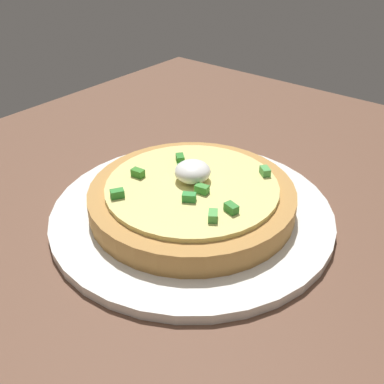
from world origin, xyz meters
TOP-DOWN VIEW (x-y plane):
  - dining_table at (0.00, 0.00)cm, footprint 94.10×71.58cm
  - plate at (3.46, -2.94)cm, footprint 28.89×28.89cm
  - pizza at (3.47, -2.93)cm, footprint 20.88×20.88cm

SIDE VIEW (x-z plane):
  - dining_table at x=0.00cm, z-range 0.00..2.38cm
  - plate at x=3.46cm, z-range 2.38..3.39cm
  - pizza at x=3.47cm, z-range 2.36..7.34cm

